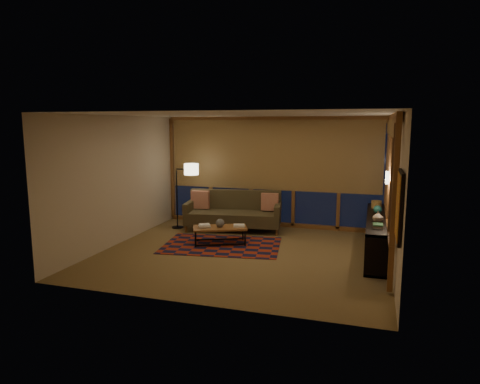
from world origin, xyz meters
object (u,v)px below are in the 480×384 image
(sofa, at_px, (233,211))
(coffee_table, at_px, (220,236))
(floor_lamp, at_px, (177,196))
(bookshelf, at_px, (376,235))

(sofa, bearing_deg, coffee_table, -93.73)
(floor_lamp, bearing_deg, bookshelf, -22.28)
(floor_lamp, xyz_separation_m, bookshelf, (4.65, -0.76, -0.43))
(sofa, xyz_separation_m, coffee_table, (0.11, -1.23, -0.27))
(coffee_table, distance_m, floor_lamp, 1.93)
(sofa, relative_size, floor_lamp, 1.41)
(coffee_table, xyz_separation_m, floor_lamp, (-1.50, 1.06, 0.61))
(sofa, relative_size, bookshelf, 0.76)
(coffee_table, bearing_deg, sofa, 71.98)
(coffee_table, bearing_deg, floor_lamp, 121.61)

